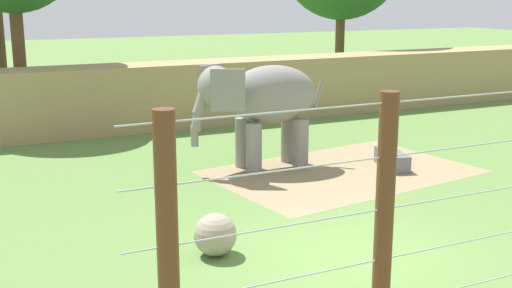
# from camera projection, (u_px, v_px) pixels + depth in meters

# --- Properties ---
(ground_plane) EXTENTS (120.00, 120.00, 0.00)m
(ground_plane) POSITION_uv_depth(u_px,v_px,m) (350.00, 255.00, 11.49)
(ground_plane) COLOR #5B7F3D
(dirt_patch) EXTENTS (7.14, 5.26, 0.01)m
(dirt_patch) POSITION_uv_depth(u_px,v_px,m) (342.00, 172.00, 16.84)
(dirt_patch) COLOR #937F5B
(dirt_patch) RESTS_ON ground
(embankment_wall) EXTENTS (36.00, 1.80, 2.20)m
(embankment_wall) POSITION_uv_depth(u_px,v_px,m) (148.00, 96.00, 22.10)
(embankment_wall) COLOR tan
(embankment_wall) RESTS_ON ground
(elephant) EXTENTS (3.75, 1.58, 2.78)m
(elephant) POSITION_uv_depth(u_px,v_px,m) (262.00, 100.00, 16.77)
(elephant) COLOR gray
(elephant) RESTS_ON ground
(enrichment_ball) EXTENTS (0.76, 0.76, 0.76)m
(enrichment_ball) POSITION_uv_depth(u_px,v_px,m) (215.00, 235.00, 11.39)
(enrichment_ball) COLOR gray
(enrichment_ball) RESTS_ON ground
(cable_fence) EXTENTS (9.48, 0.24, 3.40)m
(cable_fence) POSITION_uv_depth(u_px,v_px,m) (474.00, 210.00, 8.63)
(cable_fence) COLOR brown
(cable_fence) RESTS_ON ground
(feed_trough) EXTENTS (0.87, 1.48, 0.44)m
(feed_trough) POSITION_uv_depth(u_px,v_px,m) (392.00, 159.00, 17.21)
(feed_trough) COLOR slate
(feed_trough) RESTS_ON ground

